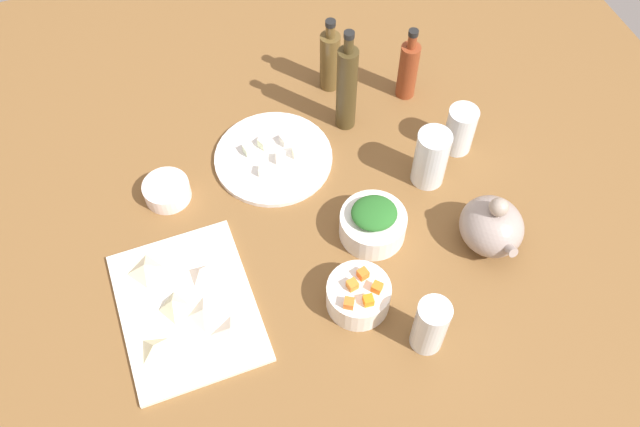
# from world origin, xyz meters

# --- Properties ---
(tabletop) EXTENTS (1.90, 1.90, 0.03)m
(tabletop) POSITION_xyz_m (0.00, 0.00, 0.01)
(tabletop) COLOR brown
(tabletop) RESTS_ON ground
(cutting_board) EXTENTS (0.33, 0.26, 0.01)m
(cutting_board) POSITION_xyz_m (0.09, -0.30, 0.03)
(cutting_board) COLOR white
(cutting_board) RESTS_ON tabletop
(plate_tofu) EXTENTS (0.26, 0.26, 0.01)m
(plate_tofu) POSITION_xyz_m (-0.20, -0.04, 0.04)
(plate_tofu) COLOR white
(plate_tofu) RESTS_ON tabletop
(bowl_greens) EXTENTS (0.13, 0.13, 0.06)m
(bowl_greens) POSITION_xyz_m (0.05, 0.10, 0.06)
(bowl_greens) COLOR white
(bowl_greens) RESTS_ON tabletop
(bowl_carrots) EXTENTS (0.12, 0.12, 0.06)m
(bowl_carrots) POSITION_xyz_m (0.19, 0.01, 0.06)
(bowl_carrots) COLOR white
(bowl_carrots) RESTS_ON tabletop
(bowl_small_side) EXTENTS (0.10, 0.10, 0.04)m
(bowl_small_side) POSITION_xyz_m (-0.18, -0.28, 0.05)
(bowl_small_side) COLOR white
(bowl_small_side) RESTS_ON tabletop
(teapot) EXTENTS (0.15, 0.12, 0.14)m
(teapot) POSITION_xyz_m (0.14, 0.31, 0.08)
(teapot) COLOR gray
(teapot) RESTS_ON tabletop
(bottle_0) EXTENTS (0.04, 0.04, 0.27)m
(bottle_0) POSITION_xyz_m (-0.25, 0.15, 0.14)
(bottle_0) COLOR #423419
(bottle_0) RESTS_ON tabletop
(bottle_1) EXTENTS (0.05, 0.05, 0.19)m
(bottle_1) POSITION_xyz_m (-0.37, 0.16, 0.11)
(bottle_1) COLOR brown
(bottle_1) RESTS_ON tabletop
(bottle_2) EXTENTS (0.04, 0.04, 0.19)m
(bottle_2) POSITION_xyz_m (-0.29, 0.31, 0.11)
(bottle_2) COLOR brown
(bottle_2) RESTS_ON tabletop
(drinking_glass_0) EXTENTS (0.06, 0.06, 0.13)m
(drinking_glass_0) POSITION_xyz_m (0.30, 0.10, 0.10)
(drinking_glass_0) COLOR white
(drinking_glass_0) RESTS_ON tabletop
(drinking_glass_1) EXTENTS (0.07, 0.07, 0.14)m
(drinking_glass_1) POSITION_xyz_m (-0.04, 0.26, 0.10)
(drinking_glass_1) COLOR white
(drinking_glass_1) RESTS_ON tabletop
(drinking_glass_2) EXTENTS (0.06, 0.06, 0.11)m
(drinking_glass_2) POSITION_xyz_m (-0.10, 0.36, 0.09)
(drinking_glass_2) COLOR white
(drinking_glass_2) RESTS_ON tabletop
(carrot_cube_0) EXTENTS (0.03, 0.03, 0.02)m
(carrot_cube_0) POSITION_xyz_m (0.20, 0.04, 0.10)
(carrot_cube_0) COLOR orange
(carrot_cube_0) RESTS_ON bowl_carrots
(carrot_cube_1) EXTENTS (0.02, 0.02, 0.02)m
(carrot_cube_1) POSITION_xyz_m (0.17, 0.03, 0.10)
(carrot_cube_1) COLOR orange
(carrot_cube_1) RESTS_ON bowl_carrots
(carrot_cube_2) EXTENTS (0.02, 0.02, 0.02)m
(carrot_cube_2) POSITION_xyz_m (0.18, -0.00, 0.10)
(carrot_cube_2) COLOR orange
(carrot_cube_2) RESTS_ON bowl_carrots
(carrot_cube_3) EXTENTS (0.02, 0.02, 0.02)m
(carrot_cube_3) POSITION_xyz_m (0.22, 0.02, 0.10)
(carrot_cube_3) COLOR orange
(carrot_cube_3) RESTS_ON bowl_carrots
(carrot_cube_4) EXTENTS (0.02, 0.02, 0.02)m
(carrot_cube_4) POSITION_xyz_m (0.21, -0.02, 0.10)
(carrot_cube_4) COLOR orange
(carrot_cube_4) RESTS_ON bowl_carrots
(chopped_greens_mound) EXTENTS (0.10, 0.11, 0.03)m
(chopped_greens_mound) POSITION_xyz_m (0.05, 0.10, 0.10)
(chopped_greens_mound) COLOR #266425
(chopped_greens_mound) RESTS_ON bowl_greens
(tofu_cube_0) EXTENTS (0.03, 0.03, 0.02)m
(tofu_cube_0) POSITION_xyz_m (-0.16, -0.07, 0.05)
(tofu_cube_0) COLOR white
(tofu_cube_0) RESTS_ON plate_tofu
(tofu_cube_1) EXTENTS (0.03, 0.03, 0.02)m
(tofu_cube_1) POSITION_xyz_m (-0.18, -0.03, 0.05)
(tofu_cube_1) COLOR white
(tofu_cube_1) RESTS_ON plate_tofu
(tofu_cube_2) EXTENTS (0.03, 0.03, 0.02)m
(tofu_cube_2) POSITION_xyz_m (-0.24, -0.05, 0.05)
(tofu_cube_2) COLOR #EBF1CC
(tofu_cube_2) RESTS_ON plate_tofu
(tofu_cube_3) EXTENTS (0.03, 0.03, 0.02)m
(tofu_cube_3) POSITION_xyz_m (-0.23, 0.00, 0.05)
(tofu_cube_3) COLOR white
(tofu_cube_3) RESTS_ON plate_tofu
(tofu_cube_4) EXTENTS (0.03, 0.03, 0.02)m
(tofu_cube_4) POSITION_xyz_m (-0.23, -0.09, 0.05)
(tofu_cube_4) COLOR #E5F7CF
(tofu_cube_4) RESTS_ON plate_tofu
(tofu_cube_5) EXTENTS (0.02, 0.02, 0.02)m
(tofu_cube_5) POSITION_xyz_m (-0.19, 0.01, 0.05)
(tofu_cube_5) COLOR white
(tofu_cube_5) RESTS_ON plate_tofu
(dumpling_0) EXTENTS (0.06, 0.06, 0.03)m
(dumpling_0) POSITION_xyz_m (0.04, -0.26, 0.05)
(dumpling_0) COLOR beige
(dumpling_0) RESTS_ON cutting_board
(dumpling_1) EXTENTS (0.07, 0.07, 0.03)m
(dumpling_1) POSITION_xyz_m (0.16, -0.37, 0.05)
(dumpling_1) COLOR beige
(dumpling_1) RESTS_ON cutting_board
(dumpling_2) EXTENTS (0.06, 0.06, 0.02)m
(dumpling_2) POSITION_xyz_m (0.12, -0.27, 0.05)
(dumpling_2) COLOR beige
(dumpling_2) RESTS_ON cutting_board
(dumpling_3) EXTENTS (0.06, 0.06, 0.03)m
(dumpling_3) POSITION_xyz_m (-0.01, -0.36, 0.05)
(dumpling_3) COLOR beige
(dumpling_3) RESTS_ON cutting_board
(dumpling_4) EXTENTS (0.06, 0.07, 0.02)m
(dumpling_4) POSITION_xyz_m (0.17, -0.23, 0.05)
(dumpling_4) COLOR beige
(dumpling_4) RESTS_ON cutting_board
(dumpling_5) EXTENTS (0.06, 0.05, 0.03)m
(dumpling_5) POSITION_xyz_m (0.09, -0.32, 0.06)
(dumpling_5) COLOR beige
(dumpling_5) RESTS_ON cutting_board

